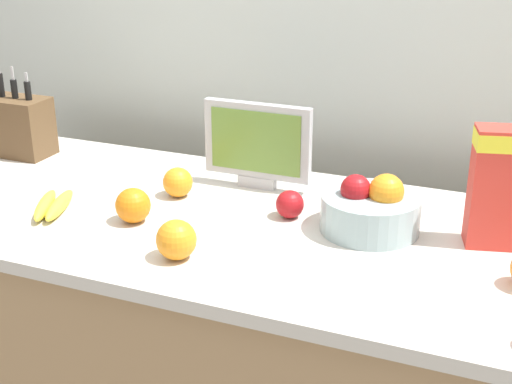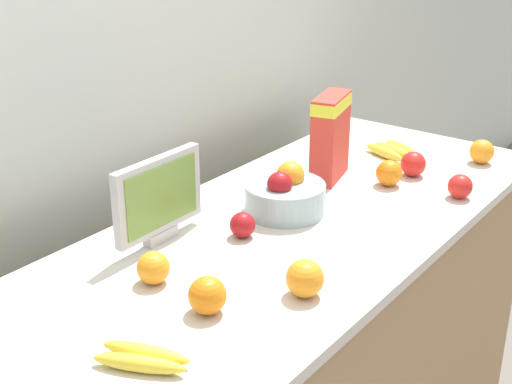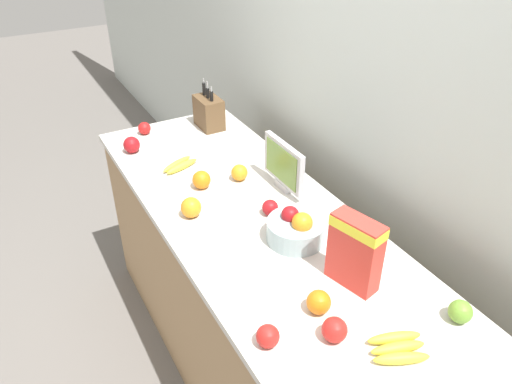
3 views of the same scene
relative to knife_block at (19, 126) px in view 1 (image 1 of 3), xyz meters
name	(u,v)px [view 1 (image 1 of 3)]	position (x,y,z in m)	size (l,w,h in m)	color
wall_back	(357,18)	(0.87, 0.39, 0.30)	(9.00, 0.06, 2.60)	silver
knife_block	(19,126)	(0.00, 0.00, 0.00)	(0.17, 0.11, 0.26)	brown
small_monitor	(257,143)	(0.73, 0.02, 0.03)	(0.28, 0.03, 0.22)	#B7B7BC
fruit_bowl	(371,209)	(1.05, -0.13, -0.03)	(0.22, 0.22, 0.13)	#99B2B7
banana_bunch_right	(52,205)	(0.34, -0.31, -0.07)	(0.13, 0.19, 0.03)	yellow
apple_front	(290,204)	(0.87, -0.13, -0.05)	(0.07, 0.07, 0.07)	#A31419
orange_mid_right	(178,182)	(0.57, -0.11, -0.05)	(0.07, 0.07, 0.07)	orange
orange_front_left	(133,205)	(0.55, -0.29, -0.04)	(0.08, 0.08, 0.08)	orange
orange_by_cereal	(176,240)	(0.72, -0.41, -0.04)	(0.08, 0.08, 0.08)	orange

